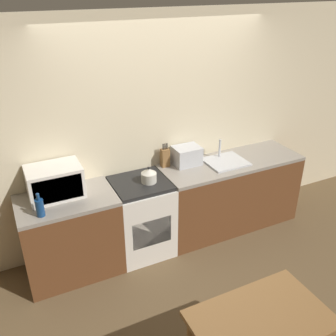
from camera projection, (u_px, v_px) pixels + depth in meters
ground_plane at (202, 277)px, 4.00m from camera, size 16.00×16.00×0.00m
wall_back at (159, 131)px, 4.26m from camera, size 10.00×0.06×2.60m
counter_left_run at (71, 235)px, 3.92m from camera, size 0.97×0.62×0.90m
counter_right_run at (229, 193)px, 4.68m from camera, size 1.75×0.62×0.90m
stove_range at (141, 217)px, 4.22m from camera, size 0.62×0.62×0.90m
kettle at (149, 176)px, 3.98m from camera, size 0.17×0.17×0.18m
microwave at (55, 182)px, 3.70m from camera, size 0.53×0.36×0.32m
bottle at (40, 207)px, 3.41m from camera, size 0.08×0.08×0.23m
knife_block at (165, 157)px, 4.31m from camera, size 0.10×0.08×0.28m
toaster_oven at (187, 156)px, 4.36m from camera, size 0.31×0.24×0.22m
sink_basin at (225, 161)px, 4.44m from camera, size 0.47×0.41×0.24m
dining_table at (260, 328)px, 2.68m from camera, size 0.99×0.61×0.72m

